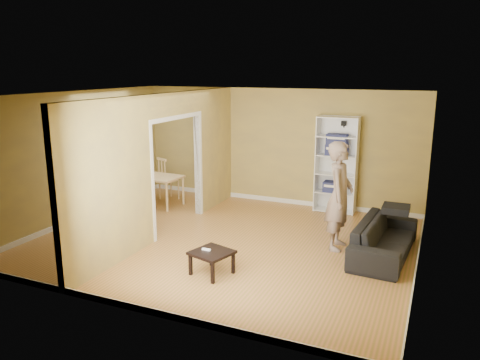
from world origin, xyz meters
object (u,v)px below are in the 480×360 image
at_px(coffee_table, 212,255).
at_px(dining_table, 156,179).
at_px(bookshelf, 337,164).
at_px(chair_near, 140,190).
at_px(chair_left, 128,183).
at_px(sofa, 385,233).
at_px(person, 340,187).
at_px(chair_far, 169,178).

distance_m(coffee_table, dining_table, 3.95).
bearing_deg(bookshelf, chair_near, -153.96).
xyz_separation_m(dining_table, chair_left, (-0.75, -0.03, -0.15)).
height_order(sofa, person, person).
distance_m(sofa, chair_left, 5.91).
relative_size(sofa, chair_far, 2.00).
height_order(bookshelf, chair_near, bookshelf).
bearing_deg(person, chair_far, 69.02).
xyz_separation_m(coffee_table, chair_near, (-2.77, 2.12, 0.20)).
xyz_separation_m(bookshelf, chair_near, (-3.78, -1.85, -0.52)).
xyz_separation_m(sofa, chair_left, (-5.83, 0.97, 0.07)).
height_order(person, bookshelf, person).
relative_size(bookshelf, chair_far, 2.03).
relative_size(person, chair_left, 2.40).
relative_size(sofa, coffee_table, 3.72).
relative_size(person, chair_near, 2.15).
height_order(coffee_table, chair_near, chair_near).
bearing_deg(coffee_table, bookshelf, 75.77).
height_order(dining_table, chair_near, chair_near).
bearing_deg(chair_far, bookshelf, -146.36).
bearing_deg(dining_table, chair_left, -177.99).
xyz_separation_m(sofa, bookshelf, (-1.28, 2.18, 0.64)).
xyz_separation_m(sofa, chair_far, (-5.10, 1.54, 0.12)).
bearing_deg(sofa, coffee_table, 131.94).
distance_m(person, dining_table, 4.43).
bearing_deg(bookshelf, chair_left, -165.12).
height_order(bookshelf, chair_far, bookshelf).
relative_size(sofa, dining_table, 1.87).
xyz_separation_m(person, chair_left, (-5.05, 0.94, -0.64)).
height_order(person, chair_near, person).
bearing_deg(sofa, chair_far, 77.19).
height_order(chair_left, chair_near, chair_near).
xyz_separation_m(coffee_table, dining_table, (-2.79, 2.78, 0.29)).
bearing_deg(dining_table, sofa, -11.10).
xyz_separation_m(coffee_table, chair_left, (-3.54, 2.75, 0.14)).
relative_size(dining_table, chair_far, 1.07).
distance_m(coffee_table, chair_far, 4.36).
relative_size(coffee_table, chair_near, 0.54).
relative_size(sofa, bookshelf, 0.99).
bearing_deg(coffee_table, chair_left, 142.14).
height_order(sofa, bookshelf, bookshelf).
height_order(sofa, dining_table, sofa).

